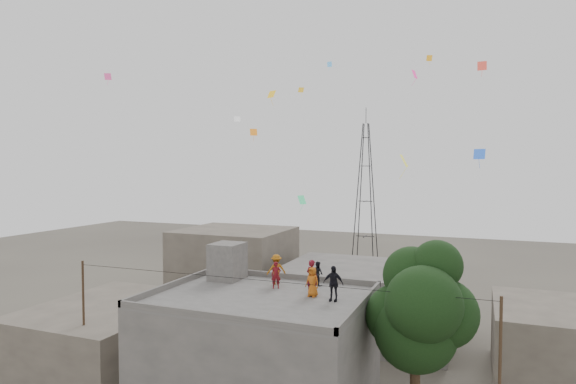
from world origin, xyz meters
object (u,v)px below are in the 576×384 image
object	(u,v)px
tree	(420,310)
person_red_adult	(312,278)
stair_head_box	(227,261)
transmission_tower	(365,194)
person_dark_adult	(333,283)

from	to	relation	value
tree	person_red_adult	bearing A→B (deg)	174.58
stair_head_box	tree	distance (m)	10.80
stair_head_box	person_red_adult	distance (m)	5.67
stair_head_box	transmission_tower	distance (m)	37.46
transmission_tower	person_red_adult	bearing A→B (deg)	-80.86
person_red_adult	person_dark_adult	bearing A→B (deg)	175.55
stair_head_box	tree	xyz separation A→B (m)	(10.57, -2.00, -1.00)
tree	person_dark_adult	distance (m)	3.97
stair_head_box	person_red_adult	bearing A→B (deg)	-15.55
transmission_tower	tree	bearing A→B (deg)	-73.91
transmission_tower	person_dark_adult	world-z (taller)	transmission_tower
tree	person_red_adult	world-z (taller)	tree
stair_head_box	person_dark_adult	world-z (taller)	stair_head_box
stair_head_box	tree	size ratio (longest dim) A/B	0.22
stair_head_box	transmission_tower	size ratio (longest dim) A/B	0.10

